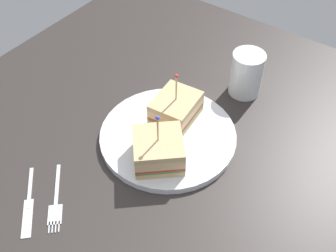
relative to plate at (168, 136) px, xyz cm
name	(u,v)px	position (x,y,z in cm)	size (l,w,h in cm)	color
ground_plane	(168,142)	(0.00, 0.00, -1.64)	(90.44, 90.44, 2.00)	#2D2826
plate	(168,136)	(0.00, 0.00, 0.00)	(24.97, 24.97, 1.28)	white
sandwich_half_front	(176,108)	(-1.34, 4.39, 2.95)	(8.07, 9.38, 10.31)	tan
sandwich_half_back	(158,150)	(2.18, -5.86, 3.15)	(11.65, 11.64, 10.49)	tan
drink_glass	(246,76)	(5.02, 19.76, 3.35)	(6.48, 6.48, 9.19)	gold
fork	(56,205)	(-6.23, -22.33, -0.46)	(9.80, 10.56, 0.35)	silver
knife	(28,205)	(-9.72, -24.95, -0.46)	(10.24, 10.39, 0.35)	silver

